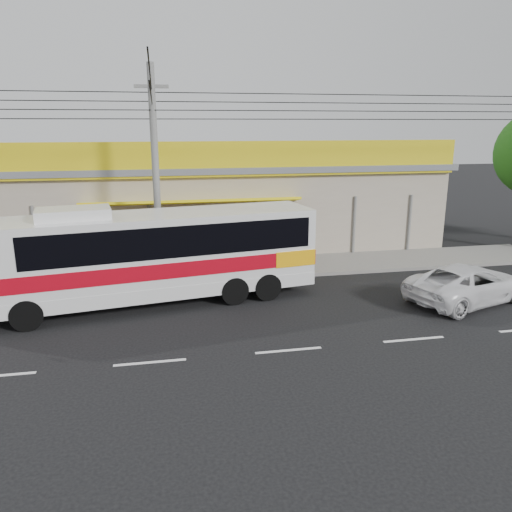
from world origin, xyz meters
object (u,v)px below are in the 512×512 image
(coach_bus, at_px, (156,251))
(utility_pole, at_px, (152,104))
(white_car, at_px, (469,284))
(motorbike_dark, at_px, (99,272))
(motorbike_red, at_px, (107,259))

(coach_bus, relative_size, utility_pole, 0.36)
(white_car, bearing_deg, utility_pole, 49.94)
(white_car, bearing_deg, motorbike_dark, 54.01)
(motorbike_dark, distance_m, utility_pole, 6.99)
(utility_pole, bearing_deg, motorbike_dark, -177.41)
(motorbike_red, height_order, white_car, white_car)
(coach_bus, distance_m, white_car, 11.65)
(coach_bus, bearing_deg, motorbike_dark, 126.21)
(coach_bus, xyz_separation_m, white_car, (11.38, -2.12, -1.29))
(motorbike_red, bearing_deg, utility_pole, -129.50)
(coach_bus, height_order, utility_pole, utility_pole)
(motorbike_red, bearing_deg, coach_bus, -152.60)
(coach_bus, height_order, white_car, coach_bus)
(utility_pole, bearing_deg, white_car, -21.96)
(motorbike_dark, bearing_deg, utility_pole, -85.70)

